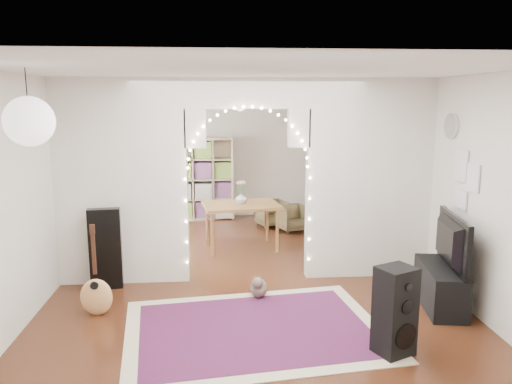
{
  "coord_description": "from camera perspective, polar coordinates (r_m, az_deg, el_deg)",
  "views": [
    {
      "loc": [
        -0.41,
        -6.55,
        2.43
      ],
      "look_at": [
        0.14,
        0.3,
        1.14
      ],
      "focal_mm": 35.0,
      "sensor_mm": 36.0,
      "label": 1
    }
  ],
  "objects": [
    {
      "name": "floor",
      "position": [
        7.0,
        -0.93,
        -9.7
      ],
      "size": [
        7.5,
        7.5,
        0.0
      ],
      "primitive_type": "plane",
      "color": "black",
      "rests_on": "ground"
    },
    {
      "name": "ceiling",
      "position": [
        6.57,
        -1.0,
        12.97
      ],
      "size": [
        5.0,
        7.5,
        0.02
      ],
      "primitive_type": "cube",
      "color": "white",
      "rests_on": "wall_back"
    },
    {
      "name": "wall_back",
      "position": [
        10.37,
        -2.27,
        4.62
      ],
      "size": [
        5.0,
        0.02,
        2.7
      ],
      "primitive_type": "cube",
      "color": "silver",
      "rests_on": "floor"
    },
    {
      "name": "wall_front",
      "position": [
        3.03,
        3.57,
        -10.25
      ],
      "size": [
        5.0,
        0.02,
        2.7
      ],
      "primitive_type": "cube",
      "color": "silver",
      "rests_on": "floor"
    },
    {
      "name": "wall_left",
      "position": [
        6.96,
        -21.97,
        0.92
      ],
      "size": [
        0.02,
        7.5,
        2.7
      ],
      "primitive_type": "cube",
      "color": "silver",
      "rests_on": "floor"
    },
    {
      "name": "wall_right",
      "position": [
        7.25,
        19.18,
        1.46
      ],
      "size": [
        0.02,
        7.5,
        2.7
      ],
      "primitive_type": "cube",
      "color": "silver",
      "rests_on": "floor"
    },
    {
      "name": "divider_wall",
      "position": [
        6.64,
        -0.97,
        1.91
      ],
      "size": [
        5.0,
        0.2,
        2.7
      ],
      "color": "silver",
      "rests_on": "floor"
    },
    {
      "name": "fairy_lights",
      "position": [
        6.49,
        -0.9,
        2.83
      ],
      "size": [
        1.64,
        0.04,
        1.6
      ],
      "primitive_type": null,
      "color": "#FFEABF",
      "rests_on": "divider_wall"
    },
    {
      "name": "window",
      "position": [
        8.65,
        -18.35,
        3.91
      ],
      "size": [
        0.04,
        1.2,
        1.4
      ],
      "primitive_type": "cube",
      "color": "white",
      "rests_on": "wall_left"
    },
    {
      "name": "wall_clock",
      "position": [
        6.62,
        21.49,
        7.04
      ],
      "size": [
        0.03,
        0.31,
        0.31
      ],
      "primitive_type": "cylinder",
      "rotation": [
        0.0,
        1.57,
        0.0
      ],
      "color": "white",
      "rests_on": "wall_right"
    },
    {
      "name": "picture_frames",
      "position": [
        6.33,
        22.69,
        1.34
      ],
      "size": [
        0.02,
        0.5,
        0.7
      ],
      "primitive_type": null,
      "color": "white",
      "rests_on": "wall_right"
    },
    {
      "name": "paper_lantern",
      "position": [
        4.41,
        -24.5,
        7.36
      ],
      "size": [
        0.4,
        0.4,
        0.4
      ],
      "primitive_type": "sphere",
      "color": "white",
      "rests_on": "ceiling"
    },
    {
      "name": "ceiling_fan",
      "position": [
        8.56,
        -1.84,
        10.41
      ],
      "size": [
        1.1,
        1.1,
        0.3
      ],
      "primitive_type": null,
      "color": "#C58741",
      "rests_on": "ceiling"
    },
    {
      "name": "area_rug",
      "position": [
        5.52,
        -0.15,
        -15.41
      ],
      "size": [
        2.94,
        2.34,
        0.02
      ],
      "primitive_type": "cube",
      "rotation": [
        0.0,
        0.0,
        0.13
      ],
      "color": "maroon",
      "rests_on": "floor"
    },
    {
      "name": "guitar_case",
      "position": [
        6.74,
        -16.83,
        -6.24
      ],
      "size": [
        0.42,
        0.18,
        1.06
      ],
      "primitive_type": "cube",
      "rotation": [
        0.0,
        0.0,
        0.12
      ],
      "color": "black",
      "rests_on": "floor"
    },
    {
      "name": "acoustic_guitar",
      "position": [
        5.99,
        -17.87,
        -9.8
      ],
      "size": [
        0.37,
        0.15,
        0.9
      ],
      "rotation": [
        0.0,
        0.0,
        0.06
      ],
      "color": "tan",
      "rests_on": "floor"
    },
    {
      "name": "tabby_cat",
      "position": [
        6.3,
        0.29,
        -10.8
      ],
      "size": [
        0.26,
        0.49,
        0.32
      ],
      "rotation": [
        0.0,
        0.0,
        -0.19
      ],
      "color": "brown",
      "rests_on": "floor"
    },
    {
      "name": "floor_speaker",
      "position": [
        5.06,
        15.61,
        -13.0
      ],
      "size": [
        0.43,
        0.41,
        0.87
      ],
      "rotation": [
        0.0,
        0.0,
        0.43
      ],
      "color": "black",
      "rests_on": "floor"
    },
    {
      "name": "media_console",
      "position": [
        6.35,
        20.35,
        -10.13
      ],
      "size": [
        0.56,
        1.05,
        0.5
      ],
      "primitive_type": "cube",
      "rotation": [
        0.0,
        0.0,
        -0.16
      ],
      "color": "black",
      "rests_on": "floor"
    },
    {
      "name": "tv",
      "position": [
        6.18,
        20.68,
        -5.27
      ],
      "size": [
        0.31,
        1.08,
        0.62
      ],
      "primitive_type": "imported",
      "rotation": [
        0.0,
        0.0,
        1.41
      ],
      "color": "black",
      "rests_on": "media_console"
    },
    {
      "name": "bookcase",
      "position": [
        10.19,
        -7.19,
        1.49
      ],
      "size": [
        1.67,
        0.77,
        1.66
      ],
      "primitive_type": "cube",
      "rotation": [
        0.0,
        0.0,
        0.23
      ],
      "color": "#C0AB8B",
      "rests_on": "floor"
    },
    {
      "name": "dining_table",
      "position": [
        8.09,
        -1.7,
        -1.87
      ],
      "size": [
        1.3,
        0.96,
        0.76
      ],
      "rotation": [
        0.0,
        0.0,
        0.14
      ],
      "color": "brown",
      "rests_on": "floor"
    },
    {
      "name": "flower_vase",
      "position": [
        8.05,
        -1.71,
        -0.7
      ],
      "size": [
        0.21,
        0.21,
        0.19
      ],
      "primitive_type": "imported",
      "rotation": [
        0.0,
        0.0,
        0.14
      ],
      "color": "white",
      "rests_on": "dining_table"
    },
    {
      "name": "dining_chair_left",
      "position": [
        9.67,
        1.81,
        -2.45
      ],
      "size": [
        0.67,
        0.68,
        0.49
      ],
      "primitive_type": "imported",
      "rotation": [
        0.0,
        0.0,
        0.32
      ],
      "color": "brown",
      "rests_on": "floor"
    },
    {
      "name": "dining_chair_right",
      "position": [
        9.34,
        4.24,
        -2.99
      ],
      "size": [
        0.65,
        0.66,
        0.48
      ],
      "primitive_type": "imported",
      "rotation": [
        0.0,
        0.0,
        0.33
      ],
      "color": "brown",
      "rests_on": "floor"
    }
  ]
}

